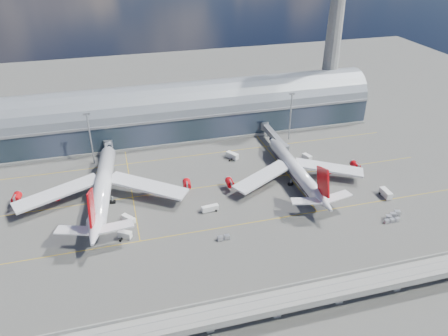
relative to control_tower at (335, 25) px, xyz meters
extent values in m
plane|color=#474744|center=(-85.00, -83.00, -51.64)|extent=(500.00, 500.00, 0.00)
cube|color=gold|center=(-85.00, -93.00, -51.63)|extent=(200.00, 0.25, 0.01)
cube|color=gold|center=(-85.00, -63.00, -51.63)|extent=(200.00, 0.25, 0.01)
cube|color=gold|center=(-85.00, -33.00, -51.63)|extent=(200.00, 0.25, 0.01)
cube|color=gold|center=(-120.00, -53.00, -51.63)|extent=(0.25, 80.00, 0.01)
cube|color=gold|center=(-50.00, -53.00, -51.63)|extent=(0.25, 80.00, 0.01)
cube|color=#202B35|center=(-85.00, -5.00, -44.64)|extent=(200.00, 28.00, 14.00)
cylinder|color=gray|center=(-85.00, -5.00, -37.64)|extent=(200.00, 28.00, 28.00)
cube|color=gray|center=(-85.00, -19.00, -37.64)|extent=(200.00, 1.00, 1.20)
cube|color=gray|center=(-85.00, -5.00, -51.04)|extent=(200.00, 30.00, 1.20)
cube|color=gray|center=(0.00, 0.00, -47.64)|extent=(18.00, 18.00, 8.00)
cone|color=gray|center=(0.00, 0.00, -6.64)|extent=(10.00, 10.00, 90.00)
cube|color=gray|center=(-85.00, -138.00, -46.14)|extent=(220.00, 8.50, 1.20)
cube|color=gray|center=(-85.00, -142.00, -45.04)|extent=(220.00, 0.40, 1.20)
cube|color=gray|center=(-85.00, -134.00, -45.04)|extent=(220.00, 0.40, 1.20)
cube|color=gray|center=(-85.00, -139.50, -45.49)|extent=(220.00, 0.12, 0.12)
cube|color=gray|center=(-85.00, -136.50, -45.49)|extent=(220.00, 0.12, 0.12)
cube|color=gray|center=(-105.00, -138.00, -49.14)|extent=(2.20, 2.20, 5.00)
cube|color=gray|center=(-85.00, -138.00, -49.14)|extent=(2.20, 2.20, 5.00)
cube|color=gray|center=(-65.00, -138.00, -49.14)|extent=(2.20, 2.20, 5.00)
cube|color=gray|center=(-45.00, -138.00, -49.14)|extent=(2.20, 2.20, 5.00)
cylinder|color=gray|center=(-135.00, -28.00, -39.14)|extent=(0.70, 0.70, 25.00)
cube|color=gray|center=(-135.00, -28.00, -26.44)|extent=(3.00, 0.40, 1.00)
cylinder|color=gray|center=(-35.00, -28.00, -39.14)|extent=(0.70, 0.70, 25.00)
cube|color=gray|center=(-35.00, -28.00, -26.44)|extent=(3.00, 0.40, 1.00)
cylinder|color=white|center=(-131.18, -60.65, -45.04)|extent=(13.27, 56.86, 6.81)
cone|color=white|center=(-127.56, -29.44, -45.04)|extent=(7.75, 9.24, 6.81)
cone|color=white|center=(-135.05, -93.98, -44.19)|extent=(8.24, 13.47, 6.81)
cube|color=red|center=(-134.68, -90.80, -35.78)|extent=(2.21, 12.73, 14.09)
cube|color=white|center=(-149.12, -60.71, -45.89)|extent=(35.06, 20.44, 2.75)
cube|color=white|center=(-113.73, -64.82, -45.89)|extent=(33.08, 26.50, 2.75)
cylinder|color=red|center=(-149.53, -58.52, -47.81)|extent=(4.00, 5.68, 3.41)
cylinder|color=red|center=(-165.26, -56.70, -47.81)|extent=(4.00, 5.68, 3.41)
cylinder|color=red|center=(-112.83, -62.78, -47.81)|extent=(4.00, 5.68, 3.41)
cylinder|color=red|center=(-97.09, -64.61, -47.81)|extent=(4.00, 5.68, 3.41)
cylinder|color=gray|center=(-128.88, -40.88, -50.04)|extent=(0.53, 0.53, 3.19)
cylinder|color=gray|center=(-135.05, -64.49, -50.04)|extent=(0.64, 0.64, 3.19)
cylinder|color=gray|center=(-128.29, -65.27, -50.04)|extent=(0.64, 0.64, 3.19)
cylinder|color=black|center=(-135.05, -64.49, -51.05)|extent=(2.51, 1.86, 1.60)
cylinder|color=black|center=(-128.29, -65.27, -51.05)|extent=(2.51, 1.86, 1.60)
cylinder|color=white|center=(-49.07, -67.60, -45.79)|extent=(6.31, 48.01, 5.75)
cone|color=white|center=(-48.76, -40.65, -45.79)|extent=(5.84, 8.00, 5.75)
cone|color=white|center=(-49.41, -96.53, -44.99)|extent=(5.89, 11.96, 5.75)
cube|color=red|center=(-49.37, -93.56, -37.46)|extent=(0.83, 11.86, 13.13)
cube|color=white|center=(-64.62, -69.40, -46.58)|extent=(30.21, 20.78, 2.46)
cube|color=white|center=(-33.57, -69.77, -46.58)|extent=(30.05, 21.31, 2.46)
cylinder|color=black|center=(-49.07, -67.60, -47.37)|extent=(5.39, 43.09, 4.89)
cylinder|color=red|center=(-65.17, -67.41, -48.36)|extent=(3.23, 4.99, 3.17)
cylinder|color=red|center=(-78.97, -67.25, -48.36)|extent=(3.23, 4.99, 3.17)
cylinder|color=red|center=(-32.97, -67.79, -48.36)|extent=(3.23, 4.99, 3.17)
cylinder|color=red|center=(-19.17, -67.95, -48.36)|extent=(3.23, 4.99, 3.17)
cylinder|color=gray|center=(-48.87, -50.70, -50.15)|extent=(0.50, 0.50, 2.97)
cylinder|color=gray|center=(-52.29, -71.53, -50.15)|extent=(0.59, 0.59, 2.97)
cylinder|color=gray|center=(-45.94, -71.60, -50.15)|extent=(0.59, 0.59, 2.97)
cylinder|color=black|center=(-52.29, -71.53, -51.09)|extent=(2.20, 1.51, 1.49)
cylinder|color=black|center=(-45.94, -71.60, -51.09)|extent=(2.20, 1.51, 1.49)
cube|color=gray|center=(-127.68, -31.00, -46.44)|extent=(3.00, 24.00, 3.00)
cube|color=gray|center=(-127.68, -43.00, -46.44)|extent=(3.60, 3.60, 3.40)
cylinder|color=gray|center=(-127.68, -19.00, -46.44)|extent=(4.40, 4.40, 4.00)
cylinder|color=gray|center=(-127.68, -43.00, -49.94)|extent=(0.50, 0.50, 3.40)
cylinder|color=black|center=(-127.68, -43.00, -51.29)|extent=(1.40, 0.80, 0.80)
cube|color=gray|center=(-45.57, -33.00, -46.44)|extent=(3.00, 28.00, 3.00)
cube|color=gray|center=(-45.57, -47.00, -46.44)|extent=(3.60, 3.60, 3.40)
cylinder|color=gray|center=(-45.57, -19.00, -46.44)|extent=(4.40, 4.40, 4.00)
cylinder|color=gray|center=(-45.57, -47.00, -49.94)|extent=(0.50, 0.50, 3.40)
cylinder|color=black|center=(-45.57, -47.00, -51.29)|extent=(1.40, 0.80, 0.80)
cube|color=silver|center=(-122.91, -80.09, -50.25)|extent=(5.34, 6.00, 2.26)
cylinder|color=black|center=(-121.70, -78.56, -51.25)|extent=(2.19, 1.96, 0.78)
cylinder|color=black|center=(-124.12, -81.61, -51.25)|extent=(2.19, 1.96, 0.78)
cube|color=silver|center=(-124.97, -89.67, -50.07)|extent=(5.37, 4.47, 2.55)
cylinder|color=black|center=(-123.63, -88.86, -51.19)|extent=(2.02, 2.56, 0.88)
cylinder|color=black|center=(-126.32, -90.48, -51.19)|extent=(2.02, 2.56, 0.88)
cube|color=silver|center=(-91.05, -81.31, -50.27)|extent=(6.98, 2.67, 2.21)
cylinder|color=black|center=(-88.89, -81.54, -51.25)|extent=(0.99, 2.20, 0.77)
cylinder|color=black|center=(-93.22, -81.08, -51.25)|extent=(0.99, 2.20, 0.77)
cube|color=silver|center=(-17.60, -90.63, -49.90)|extent=(2.73, 6.61, 2.83)
cylinder|color=black|center=(-17.68, -88.54, -51.15)|extent=(2.75, 1.07, 0.98)
cylinder|color=black|center=(-17.53, -92.71, -51.15)|extent=(2.75, 1.07, 0.98)
cube|color=silver|center=(-35.65, -52.10, -50.07)|extent=(3.74, 5.37, 2.55)
cylinder|color=black|center=(-35.14, -50.62, -51.20)|extent=(2.61, 1.64, 0.88)
cylinder|color=black|center=(-36.17, -53.58, -51.20)|extent=(2.61, 1.64, 0.88)
cube|color=silver|center=(-70.08, -41.11, -49.93)|extent=(5.51, 6.71, 2.77)
cylinder|color=black|center=(-68.97, -39.39, -51.16)|extent=(2.76, 2.25, 0.96)
cylinder|color=black|center=(-71.18, -42.84, -51.16)|extent=(2.76, 2.25, 0.96)
cube|color=gray|center=(-91.80, -100.20, -51.40)|extent=(2.37, 1.64, 0.29)
cube|color=#BBBBC0|center=(-91.80, -100.20, -50.63)|extent=(1.98, 1.52, 1.44)
cube|color=gray|center=(-89.30, -100.09, -51.40)|extent=(2.37, 1.64, 0.29)
cube|color=#BBBBC0|center=(-89.30, -100.09, -50.63)|extent=(1.98, 1.52, 1.44)
cube|color=gray|center=(-25.78, -105.12, -51.37)|extent=(2.95, 2.44, 0.32)
cube|color=#BBBBC0|center=(-25.78, -105.12, -50.53)|extent=(2.52, 2.20, 1.58)
cube|color=gray|center=(-23.20, -104.21, -51.37)|extent=(2.95, 2.44, 0.32)
cube|color=#BBBBC0|center=(-23.20, -104.21, -50.53)|extent=(2.52, 2.20, 1.58)
cube|color=gray|center=(-20.61, -103.29, -51.37)|extent=(2.95, 2.44, 0.32)
cube|color=#BBBBC0|center=(-20.61, -103.29, -50.53)|extent=(2.52, 2.20, 1.58)
cube|color=gray|center=(-27.68, -106.95, -51.42)|extent=(2.11, 1.42, 0.26)
cube|color=#BBBBC0|center=(-27.68, -106.95, -50.73)|extent=(1.76, 1.33, 1.30)
cube|color=gray|center=(-25.42, -106.99, -51.42)|extent=(2.11, 1.42, 0.26)
cube|color=#BBBBC0|center=(-25.42, -106.99, -50.73)|extent=(1.76, 1.33, 1.30)
cube|color=gray|center=(-23.16, -107.02, -51.42)|extent=(2.11, 1.42, 0.26)
cube|color=#BBBBC0|center=(-23.16, -107.02, -50.73)|extent=(1.76, 1.33, 1.30)
camera|label=1|loc=(-123.56, -220.89, 48.93)|focal=35.00mm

